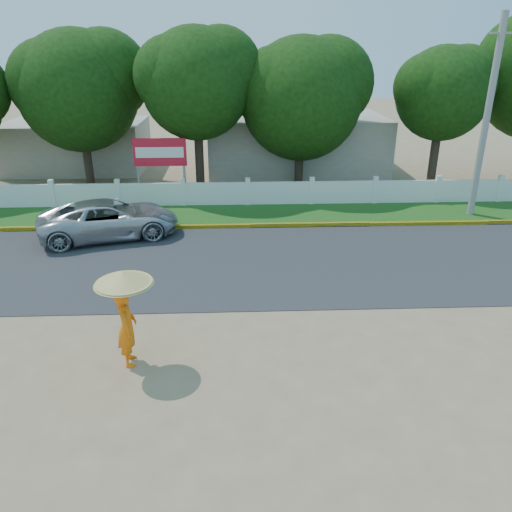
{
  "coord_description": "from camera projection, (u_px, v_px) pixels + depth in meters",
  "views": [
    {
      "loc": [
        -0.56,
        -11.39,
        7.03
      ],
      "look_at": [
        0.0,
        2.0,
        1.3
      ],
      "focal_mm": 35.0,
      "sensor_mm": 36.0,
      "label": 1
    }
  ],
  "objects": [
    {
      "name": "curb",
      "position": [
        250.0,
        226.0,
        20.61
      ],
      "size": [
        40.0,
        0.18,
        0.16
      ],
      "primitive_type": "cube",
      "color": "yellow",
      "rests_on": "ground"
    },
    {
      "name": "monk_with_parasol",
      "position": [
        125.0,
        304.0,
        11.32
      ],
      "size": [
        1.33,
        1.33,
        2.41
      ],
      "color": "orange",
      "rests_on": "ground"
    },
    {
      "name": "building_near",
      "position": [
        296.0,
        144.0,
        29.27
      ],
      "size": [
        10.0,
        6.0,
        3.2
      ],
      "primitive_type": "cube",
      "color": "#B7AD99",
      "rests_on": "ground"
    },
    {
      "name": "building_far",
      "position": [
        77.0,
        146.0,
        29.77
      ],
      "size": [
        8.0,
        5.0,
        2.8
      ],
      "primitive_type": "cube",
      "color": "#B7AD99",
      "rests_on": "ground"
    },
    {
      "name": "road",
      "position": [
        253.0,
        262.0,
        17.38
      ],
      "size": [
        60.0,
        7.0,
        0.02
      ],
      "primitive_type": "cube",
      "color": "#38383A",
      "rests_on": "ground"
    },
    {
      "name": "grass_verge",
      "position": [
        249.0,
        214.0,
        22.2
      ],
      "size": [
        60.0,
        3.5,
        0.03
      ],
      "primitive_type": "cube",
      "color": "#2D601E",
      "rests_on": "ground"
    },
    {
      "name": "fence",
      "position": [
        248.0,
        194.0,
        23.32
      ],
      "size": [
        40.0,
        0.1,
        1.1
      ],
      "primitive_type": "cube",
      "color": "silver",
      "rests_on": "ground"
    },
    {
      "name": "tree_row",
      "position": [
        285.0,
        89.0,
        24.71
      ],
      "size": [
        35.43,
        7.06,
        8.97
      ],
      "color": "#473828",
      "rests_on": "ground"
    },
    {
      "name": "ground",
      "position": [
        259.0,
        330.0,
        13.25
      ],
      "size": [
        120.0,
        120.0,
        0.0
      ],
      "primitive_type": "plane",
      "color": "#9E8460",
      "rests_on": "ground"
    },
    {
      "name": "vehicle",
      "position": [
        109.0,
        219.0,
        19.38
      ],
      "size": [
        5.72,
        3.77,
        1.46
      ],
      "primitive_type": "imported",
      "rotation": [
        0.0,
        0.0,
        1.85
      ],
      "color": "#B0B4B8",
      "rests_on": "ground"
    },
    {
      "name": "utility_pole",
      "position": [
        486.0,
        120.0,
        20.62
      ],
      "size": [
        0.28,
        0.28,
        8.2
      ],
      "primitive_type": "cylinder",
      "color": "gray",
      "rests_on": "ground"
    },
    {
      "name": "billboard",
      "position": [
        160.0,
        156.0,
        23.55
      ],
      "size": [
        2.5,
        0.13,
        2.95
      ],
      "color": "gray",
      "rests_on": "ground"
    }
  ]
}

